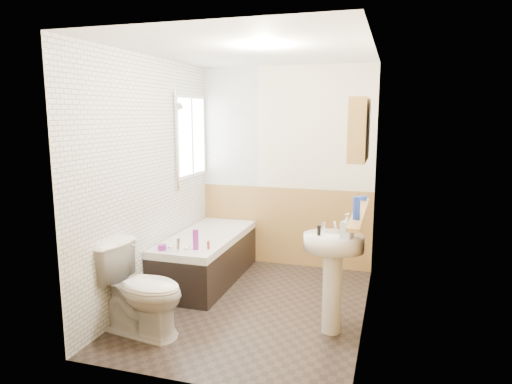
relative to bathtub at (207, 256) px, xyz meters
The scene contains 26 objects.
floor 0.97m from the bathtub, 37.85° to the right, with size 2.80×2.80×0.00m, color #2A221E.
ceiling 2.40m from the bathtub, 37.85° to the right, with size 2.80×2.80×0.00m, color white.
wall_back 1.47m from the bathtub, 49.10° to the left, with size 2.20×0.02×2.50m, color #F2E9C8.
wall_front 2.32m from the bathtub, 69.74° to the right, with size 2.20×0.02×2.50m, color #F2E9C8.
wall_left 1.18m from the bathtub, 123.82° to the right, with size 0.02×2.80×2.50m, color #F2E9C8.
wall_right 2.15m from the bathtub, 17.13° to the right, with size 0.02×2.80×2.50m, color #F2E9C8.
wainscot_right 1.92m from the bathtub, 17.33° to the right, with size 0.01×2.80×1.00m, color #B38849.
wainscot_front 2.10m from the bathtub, 69.53° to the right, with size 2.20×0.01×1.00m, color #B38849.
wainscot_back 1.12m from the bathtub, 48.35° to the left, with size 2.20×0.01×1.00m, color #B38849.
tile_cladding_left 1.18m from the bathtub, 122.26° to the right, with size 0.01×2.80×2.50m, color white.
tile_return_back 1.68m from the bathtub, 89.65° to the left, with size 0.75×0.01×1.50m, color white.
window 1.46m from the bathtub, 131.00° to the left, with size 0.03×0.79×0.99m.
bathtub is the anchor object (origin of this frame).
shower_riser 1.47m from the bathtub, behind, with size 0.10×0.08×1.15m.
toilet 1.39m from the bathtub, 91.24° to the right, with size 0.46×0.82×0.81m, color white.
sink 1.83m from the bathtub, 29.04° to the right, with size 0.52×0.42×1.01m.
pine_shelf 2.08m from the bathtub, 22.98° to the right, with size 0.10×1.31×0.03m, color #B38849.
medicine_cabinet 2.43m from the bathtub, 23.65° to the right, with size 0.15×0.59×0.53m.
foam_can 2.26m from the bathtub, 31.54° to the right, with size 0.06×0.06×0.19m, color #19339E.
green_bottle 2.20m from the bathtub, 27.93° to the right, with size 0.04×0.04×0.20m, color black.
black_jar 1.97m from the bathtub, ahead, with size 0.06×0.06×0.04m, color #19339E.
soap_bottle 2.04m from the bathtub, 29.07° to the right, with size 0.09×0.21×0.10m, color silver.
clear_bottle 1.84m from the bathtub, 32.74° to the right, with size 0.03×0.03×0.09m, color black.
blue_gel 0.70m from the bathtub, 77.00° to the right, with size 0.06×0.04×0.21m, color purple.
cream_jar 0.78m from the bathtub, 105.26° to the right, with size 0.09×0.09×0.06m, color purple.
orange_bottle 0.65m from the bathtub, 64.52° to the right, with size 0.03×0.03×0.08m, color maroon.
Camera 1 is at (1.31, -4.14, 1.92)m, focal length 32.00 mm.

